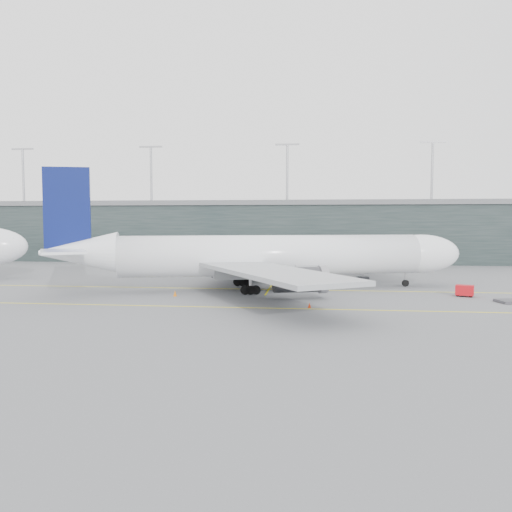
# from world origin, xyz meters

# --- Properties ---
(ground) EXTENTS (320.00, 320.00, 0.00)m
(ground) POSITION_xyz_m (0.00, 0.00, 0.00)
(ground) COLOR slate
(ground) RESTS_ON ground
(taxiline_a) EXTENTS (160.00, 0.25, 0.02)m
(taxiline_a) POSITION_xyz_m (0.00, -4.00, 0.01)
(taxiline_a) COLOR yellow
(taxiline_a) RESTS_ON ground
(taxiline_b) EXTENTS (160.00, 0.25, 0.02)m
(taxiline_b) POSITION_xyz_m (0.00, -20.00, 0.01)
(taxiline_b) COLOR yellow
(taxiline_b) RESTS_ON ground
(taxiline_lead_main) EXTENTS (0.25, 60.00, 0.02)m
(taxiline_lead_main) POSITION_xyz_m (5.00, 20.00, 0.01)
(taxiline_lead_main) COLOR yellow
(taxiline_lead_main) RESTS_ON ground
(terminal) EXTENTS (240.00, 36.00, 29.00)m
(terminal) POSITION_xyz_m (-0.00, 58.00, 7.62)
(terminal) COLOR black
(terminal) RESTS_ON ground
(main_aircraft) EXTENTS (61.90, 56.97, 17.62)m
(main_aircraft) POSITION_xyz_m (4.98, -4.07, 4.94)
(main_aircraft) COLOR white
(main_aircraft) RESTS_ON ground
(jet_bridge) EXTENTS (6.39, 44.12, 6.41)m
(jet_bridge) POSITION_xyz_m (19.50, 23.19, 4.80)
(jet_bridge) COLOR #303036
(jet_bridge) RESTS_ON ground
(gse_cart) EXTENTS (2.63, 2.16, 1.55)m
(gse_cart) POSITION_xyz_m (31.86, -8.08, 0.86)
(gse_cart) COLOR #B90D14
(gse_cart) RESTS_ON ground
(baggage_dolly) EXTENTS (3.75, 3.27, 0.32)m
(baggage_dolly) POSITION_xyz_m (36.10, -12.70, 0.19)
(baggage_dolly) COLOR #3C3B40
(baggage_dolly) RESTS_ON ground
(uld_a) EXTENTS (1.90, 1.60, 1.59)m
(uld_a) POSITION_xyz_m (-5.60, 10.43, 0.83)
(uld_a) COLOR #38383D
(uld_a) RESTS_ON ground
(uld_b) EXTENTS (2.45, 2.18, 1.87)m
(uld_b) POSITION_xyz_m (-2.00, 11.37, 0.98)
(uld_b) COLOR #38383D
(uld_b) RESTS_ON ground
(uld_c) EXTENTS (2.04, 1.76, 1.63)m
(uld_c) POSITION_xyz_m (0.70, 10.47, 0.86)
(uld_c) COLOR #38383D
(uld_c) RESTS_ON ground
(cone_nose) EXTENTS (0.46, 0.46, 0.73)m
(cone_nose) POSITION_xyz_m (33.03, -6.35, 0.37)
(cone_nose) COLOR #EF3F0D
(cone_nose) RESTS_ON ground
(cone_wing_stbd) EXTENTS (0.40, 0.40, 0.64)m
(cone_wing_stbd) POSITION_xyz_m (11.11, -19.24, 0.32)
(cone_wing_stbd) COLOR red
(cone_wing_stbd) RESTS_ON ground
(cone_wing_port) EXTENTS (0.50, 0.50, 0.80)m
(cone_wing_port) POSITION_xyz_m (8.96, 10.86, 0.40)
(cone_wing_port) COLOR red
(cone_wing_port) RESTS_ON ground
(cone_tail) EXTENTS (0.50, 0.50, 0.80)m
(cone_tail) POSITION_xyz_m (-7.02, -12.27, 0.40)
(cone_tail) COLOR #CB640B
(cone_tail) RESTS_ON ground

